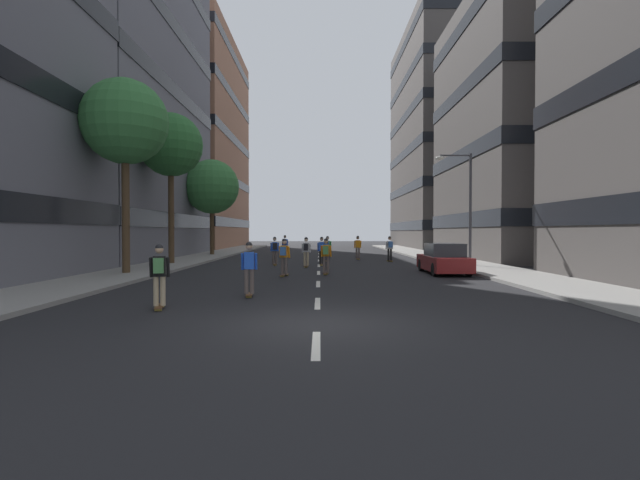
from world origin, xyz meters
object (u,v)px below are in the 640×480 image
at_px(skater_0, 285,255).
at_px(skater_3, 286,244).
at_px(streetlamp_right, 465,197).
at_px(skater_7, 250,266).
at_px(skater_8, 329,247).
at_px(parked_car_near, 445,260).
at_px(skater_5, 307,250).
at_px(street_tree_near, 126,123).
at_px(skater_4, 359,246).
at_px(skater_1, 160,272).
at_px(skater_9, 276,249).
at_px(skater_10, 323,250).
at_px(skater_6, 391,247).
at_px(skater_2, 327,254).
at_px(street_tree_far, 172,146).
at_px(street_tree_mid, 213,187).

distance_m(skater_0, skater_3, 18.89).
relative_size(streetlamp_right, skater_3, 3.65).
height_order(skater_7, skater_8, same).
bearing_deg(parked_car_near, skater_5, 149.71).
relative_size(parked_car_near, street_tree_near, 0.48).
height_order(skater_3, skater_4, same).
bearing_deg(skater_0, skater_1, -106.22).
relative_size(skater_3, skater_9, 1.00).
bearing_deg(skater_10, skater_9, 179.78).
bearing_deg(skater_3, skater_5, -80.42).
distance_m(skater_8, skater_10, 4.07).
bearing_deg(skater_5, streetlamp_right, -0.66).
bearing_deg(skater_1, streetlamp_right, 48.85).
xyz_separation_m(parked_car_near, skater_6, (-1.33, 9.15, 0.32)).
xyz_separation_m(skater_2, skater_3, (-3.35, 17.86, 0.00)).
bearing_deg(street_tree_far, skater_4, 25.91).
distance_m(street_tree_far, skater_6, 15.88).
bearing_deg(skater_3, skater_9, -88.78).
height_order(street_tree_near, skater_7, street_tree_near).
relative_size(parked_car_near, skater_5, 2.47).
bearing_deg(skater_1, street_tree_far, 106.65).
relative_size(skater_4, skater_9, 1.00).
height_order(parked_car_near, skater_2, skater_2).
height_order(streetlamp_right, skater_9, streetlamp_right).
bearing_deg(skater_8, skater_1, -103.53).
height_order(skater_0, skater_3, same).
distance_m(streetlamp_right, skater_5, 9.75).
relative_size(street_tree_mid, skater_6, 4.56).
height_order(skater_1, skater_8, same).
height_order(skater_3, skater_10, same).
bearing_deg(street_tree_mid, street_tree_far, -90.00).
distance_m(skater_2, skater_6, 10.65).
distance_m(skater_6, skater_10, 5.91).
height_order(skater_0, skater_7, same).
height_order(street_tree_far, skater_9, street_tree_far).
relative_size(skater_3, skater_6, 1.00).
distance_m(skater_1, skater_10, 16.88).
relative_size(skater_5, skater_10, 1.00).
bearing_deg(skater_1, skater_0, 73.78).
height_order(street_tree_far, skater_0, street_tree_far).
bearing_deg(street_tree_near, skater_6, 35.65).
bearing_deg(skater_9, street_tree_far, 178.68).
relative_size(street_tree_mid, skater_10, 4.56).
bearing_deg(parked_car_near, street_tree_near, -176.33).
bearing_deg(skater_6, skater_3, 133.85).
height_order(skater_1, skater_4, same).
height_order(street_tree_mid, skater_9, street_tree_mid).
bearing_deg(skater_6, skater_1, -114.99).
bearing_deg(skater_6, skater_10, -143.61).
xyz_separation_m(streetlamp_right, skater_0, (-10.10, -5.43, -3.12)).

